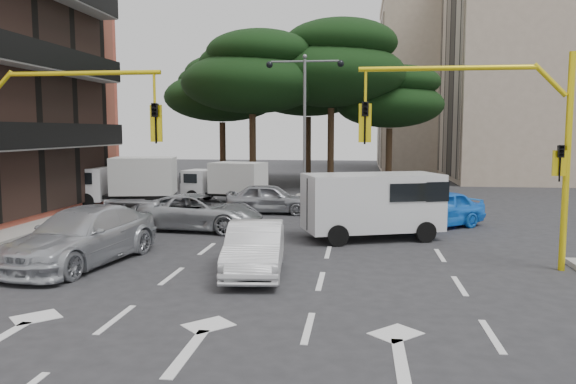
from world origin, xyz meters
name	(u,v)px	position (x,y,z in m)	size (l,w,h in m)	color
ground	(245,279)	(0.00, 0.00, 0.00)	(120.00, 120.00, 0.00)	#28282B
median_strip	(304,201)	(0.00, 16.00, 0.07)	(1.40, 6.00, 0.15)	gray
apartment_beige_far	(462,85)	(12.95, 44.00, 8.35)	(16.20, 12.15, 16.70)	tan
pine_left_near	(253,73)	(-3.94, 21.96, 7.60)	(9.15, 9.15, 10.23)	#382616
pine_center	(332,64)	(1.06, 23.96, 8.30)	(9.98, 9.98, 11.16)	#382616
pine_left_far	(223,89)	(-6.94, 25.96, 6.91)	(8.32, 8.32, 9.30)	#382616
pine_right	(391,97)	(5.06, 25.96, 6.22)	(7.49, 7.49, 8.37)	#382616
pine_back	(309,82)	(-0.94, 28.96, 7.60)	(9.15, 9.15, 10.23)	#382616
signal_mast_right	(500,131)	(6.80, 1.99, 3.88)	(5.79, 0.37, 6.00)	yellow
signal_mast_left	(39,131)	(-6.80, 1.99, 3.88)	(5.79, 0.37, 6.00)	yellow
street_lamp_center	(305,102)	(0.00, 16.00, 5.43)	(4.16, 0.36, 7.77)	slate
car_white_hatch	(255,248)	(0.16, 0.61, 0.69)	(1.46, 4.20, 1.38)	silver
car_blue_compact	(435,209)	(6.00, 8.63, 0.75)	(1.78, 4.42, 1.50)	blue
car_silver_wagon	(82,236)	(-5.05, 1.06, 0.81)	(2.28, 5.61, 1.63)	#B0B3B8
car_silver_cross_a	(198,212)	(-3.30, 7.00, 0.71)	(2.34, 5.08, 1.41)	#A5A8AD
car_silver_cross_b	(270,198)	(-1.22, 11.76, 0.70)	(1.66, 4.12, 1.40)	#989AA0
van_white	(372,206)	(3.43, 6.00, 1.20)	(2.17, 4.80, 2.40)	silver
box_truck_a	(125,182)	(-8.87, 12.98, 1.27)	(2.17, 5.17, 2.54)	white
box_truck_b	(225,183)	(-4.25, 15.24, 1.10)	(1.88, 4.48, 2.21)	silver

